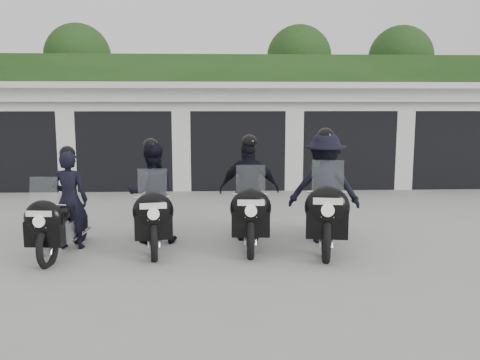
{
  "coord_description": "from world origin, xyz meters",
  "views": [
    {
      "loc": [
        -0.56,
        -8.47,
        2.37
      ],
      "look_at": [
        -0.17,
        0.42,
        1.05
      ],
      "focal_mm": 38.0,
      "sensor_mm": 36.0,
      "label": 1
    }
  ],
  "objects_px": {
    "police_bike_b": "(152,200)",
    "police_bike_d": "(325,194)",
    "police_bike_a": "(63,210)",
    "police_bike_c": "(249,196)"
  },
  "relations": [
    {
      "from": "police_bike_d",
      "to": "police_bike_a",
      "type": "bearing_deg",
      "value": -165.93
    },
    {
      "from": "police_bike_a",
      "to": "police_bike_b",
      "type": "height_order",
      "value": "police_bike_b"
    },
    {
      "from": "police_bike_c",
      "to": "police_bike_d",
      "type": "relative_size",
      "value": 0.95
    },
    {
      "from": "police_bike_c",
      "to": "police_bike_d",
      "type": "xyz_separation_m",
      "value": [
        1.27,
        -0.18,
        0.06
      ]
    },
    {
      "from": "police_bike_b",
      "to": "police_bike_d",
      "type": "height_order",
      "value": "police_bike_d"
    },
    {
      "from": "police_bike_d",
      "to": "police_bike_c",
      "type": "bearing_deg",
      "value": -178.28
    },
    {
      "from": "police_bike_b",
      "to": "police_bike_c",
      "type": "bearing_deg",
      "value": -4.68
    },
    {
      "from": "police_bike_c",
      "to": "police_bike_d",
      "type": "distance_m",
      "value": 1.28
    },
    {
      "from": "police_bike_b",
      "to": "police_bike_c",
      "type": "distance_m",
      "value": 1.66
    },
    {
      "from": "police_bike_d",
      "to": "police_bike_b",
      "type": "bearing_deg",
      "value": -171.81
    }
  ]
}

